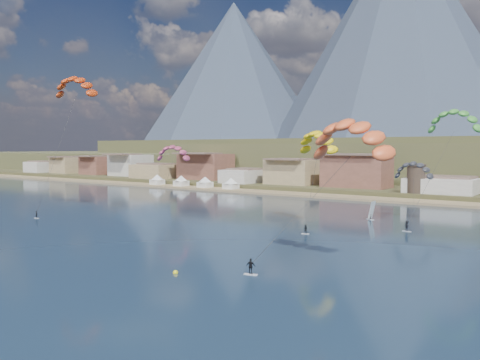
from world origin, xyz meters
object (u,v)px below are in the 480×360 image
Objects in this scene: windsurfer at (371,214)px; buoy at (175,273)px; kitesurfer_red at (76,84)px; kitesurfer_yellow at (318,139)px; kitesurfer_orange at (351,133)px; watchtower at (416,178)px; kitesurfer_green at (454,118)px.

windsurfer is 59.27m from buoy.
kitesurfer_red is 53.09× the size of buoy.
windsurfer is (62.81, 28.66, -29.49)m from kitesurfer_red.
kitesurfer_yellow is 5.40× the size of windsurfer.
kitesurfer_orange is 28.99m from buoy.
watchtower is at bearing 96.09° from windsurfer.
kitesurfer_red is 59.96m from kitesurfer_yellow.
kitesurfer_yellow is 26.77m from kitesurfer_green.
buoy is (-1.71, -59.23, -1.18)m from windsurfer.
watchtower is 2.12× the size of windsurfer.
buoy is at bearing -91.65° from windsurfer.
windsurfer is at bearing 107.94° from kitesurfer_orange.
watchtower reaches higher than windsurfer.
kitesurfer_orange reaches higher than windsurfer.
kitesurfer_green is 66.66m from buoy.
kitesurfer_red is 1.36× the size of kitesurfer_green.
kitesurfer_red reaches higher than kitesurfer_green.
kitesurfer_red is at bearing -155.47° from windsurfer.
kitesurfer_orange reaches higher than kitesurfer_yellow.
kitesurfer_green is 25.79m from windsurfer.
kitesurfer_red is 1.51× the size of kitesurfer_orange.
windsurfer is (-16.18, -1.37, -20.04)m from kitesurfer_green.
kitesurfer_red reaches higher than windsurfer.
watchtower is at bearing 114.59° from kitesurfer_green.
watchtower is at bearing 53.00° from kitesurfer_red.
kitesurfer_orange is (76.31, -13.04, -13.28)m from kitesurfer_red.
kitesurfer_orange is (18.61, -89.61, 11.12)m from watchtower.
kitesurfer_green is (78.99, 30.03, -9.45)m from kitesurfer_red.
watchtower is 53.32m from kitesurfer_green.
kitesurfer_red is 75.07m from windsurfer.
kitesurfer_green is 6.21× the size of windsurfer.
kitesurfer_yellow reaches higher than windsurfer.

